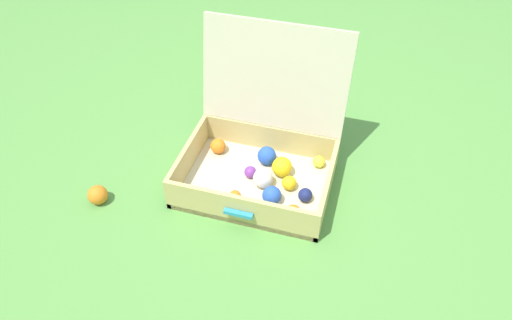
# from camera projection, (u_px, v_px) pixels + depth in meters

# --- Properties ---
(ground_plane) EXTENTS (16.00, 16.00, 0.00)m
(ground_plane) POSITION_uv_depth(u_px,v_px,m) (274.00, 184.00, 1.95)
(ground_plane) COLOR #569342
(open_suitcase) EXTENTS (0.60, 0.56, 0.58)m
(open_suitcase) POSITION_uv_depth(u_px,v_px,m) (263.00, 152.00, 1.91)
(open_suitcase) COLOR beige
(open_suitcase) RESTS_ON ground
(stray_ball_on_grass) EXTENTS (0.08, 0.08, 0.08)m
(stray_ball_on_grass) POSITION_uv_depth(u_px,v_px,m) (98.00, 195.00, 1.85)
(stray_ball_on_grass) COLOR orange
(stray_ball_on_grass) RESTS_ON ground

